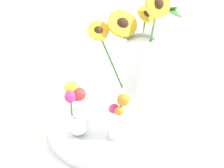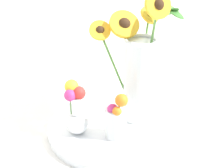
{
  "view_description": "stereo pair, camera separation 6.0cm",
  "coord_description": "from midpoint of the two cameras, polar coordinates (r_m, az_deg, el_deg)",
  "views": [
    {
      "loc": [
        -0.45,
        -0.63,
        0.59
      ],
      "look_at": [
        -0.0,
        0.05,
        0.16
      ],
      "focal_mm": 50.0,
      "sensor_mm": 36.0,
      "label": 1
    },
    {
      "loc": [
        -0.4,
        -0.66,
        0.59
      ],
      "look_at": [
        -0.0,
        0.05,
        0.16
      ],
      "focal_mm": 50.0,
      "sensor_mm": 36.0,
      "label": 2
    }
  ],
  "objects": [
    {
      "name": "vase_small_center",
      "position": [
        0.9,
        -0.8,
        -6.4
      ],
      "size": [
        0.06,
        0.06,
        0.15
      ],
      "color": "white",
      "rests_on": "serving_tray"
    },
    {
      "name": "vase_bulb_right",
      "position": [
        0.93,
        -8.34,
        -4.97
      ],
      "size": [
        0.07,
        0.1,
        0.16
      ],
      "color": "white",
      "rests_on": "serving_tray"
    },
    {
      "name": "mason_jar_sunflowers",
      "position": [
        0.95,
        3.17,
        2.73
      ],
      "size": [
        0.26,
        0.21,
        0.42
      ],
      "color": "silver",
      "rests_on": "serving_tray"
    },
    {
      "name": "ground_plane",
      "position": [
        0.97,
        -0.09,
        -9.73
      ],
      "size": [
        6.0,
        6.0,
        0.0
      ],
      "primitive_type": "plane",
      "color": "silver"
    },
    {
      "name": "serving_tray",
      "position": [
        0.99,
        -1.73,
        -7.86
      ],
      "size": [
        0.4,
        0.4,
        0.02
      ],
      "color": "silver",
      "rests_on": "ground_plane"
    }
  ]
}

